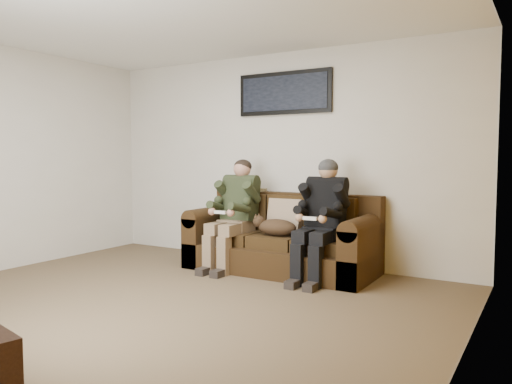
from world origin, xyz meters
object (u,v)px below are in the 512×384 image
Objects in this scene: person_left at (235,207)px; framed_poster at (284,93)px; sofa at (283,242)px; person_right at (322,212)px; cat at (275,227)px.

framed_poster reaches higher than person_left.
sofa is at bearing 18.00° from person_left.
person_right is (0.56, -0.18, 0.39)m from sofa.
person_right is 1.04× the size of framed_poster.
person_right is at bearing -17.96° from sofa.
person_left is 1.03× the size of framed_poster.
sofa is 1.67× the size of person_right.
framed_poster is at bearing 143.03° from person_right.
framed_poster is (-0.21, 0.60, 1.57)m from cat.
person_right reaches higher than person_left.
person_left is at bearing -122.01° from framed_poster.
cat is 1.69m from framed_poster.
sofa is at bearing 91.96° from cat.
framed_poster is at bearing 57.99° from person_left.
sofa reaches higher than cat.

